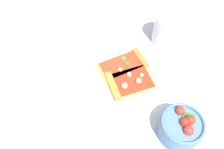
# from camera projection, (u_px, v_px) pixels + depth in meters

# --- Properties ---
(ground_plane) EXTENTS (2.40, 2.40, 0.00)m
(ground_plane) POSITION_uv_depth(u_px,v_px,m) (126.00, 76.00, 0.74)
(ground_plane) COLOR #B2B7BC
(ground_plane) RESTS_ON ground
(plate) EXTENTS (0.25, 0.25, 0.01)m
(plate) POSITION_uv_depth(u_px,v_px,m) (128.00, 77.00, 0.73)
(plate) COLOR silver
(plate) RESTS_ON ground_plane
(pizza_slice_near) EXTENTS (0.17, 0.17, 0.02)m
(pizza_slice_near) POSITION_uv_depth(u_px,v_px,m) (125.00, 64.00, 0.75)
(pizza_slice_near) COLOR gold
(pizza_slice_near) RESTS_ON plate
(pizza_slice_far) EXTENTS (0.16, 0.17, 0.03)m
(pizza_slice_far) POSITION_uv_depth(u_px,v_px,m) (128.00, 82.00, 0.71)
(pizza_slice_far) COLOR #E5B256
(pizza_slice_far) RESTS_ON plate
(salad_bowl) EXTENTS (0.11, 0.11, 0.09)m
(salad_bowl) POSITION_uv_depth(u_px,v_px,m) (181.00, 127.00, 0.60)
(salad_bowl) COLOR #4C7299
(salad_bowl) RESTS_ON ground_plane
(soda_glass) EXTENTS (0.08, 0.08, 0.11)m
(soda_glass) POSITION_uv_depth(u_px,v_px,m) (165.00, 30.00, 0.79)
(soda_glass) COLOR silver
(soda_glass) RESTS_ON ground_plane
(paper_napkin) EXTENTS (0.15, 0.18, 0.00)m
(paper_napkin) POSITION_uv_depth(u_px,v_px,m) (50.00, 62.00, 0.77)
(paper_napkin) COLOR silver
(paper_napkin) RESTS_ON ground_plane
(pepper_shaker) EXTENTS (0.04, 0.04, 0.07)m
(pepper_shaker) POSITION_uv_depth(u_px,v_px,m) (41.00, 94.00, 0.67)
(pepper_shaker) COLOR silver
(pepper_shaker) RESTS_ON ground_plane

